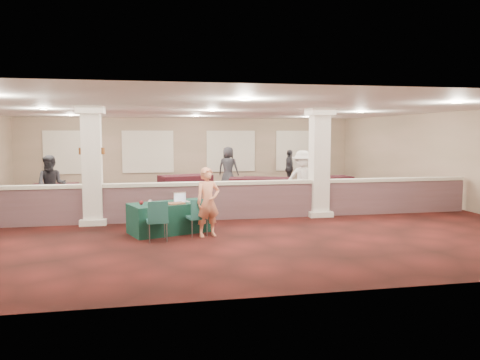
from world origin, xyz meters
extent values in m
plane|color=#401210|center=(0.00, 0.00, 0.00)|extent=(16.00, 16.00, 0.00)
cube|color=#817359|center=(0.00, 8.00, 1.60)|extent=(16.00, 0.04, 3.20)
cube|color=#817359|center=(0.00, -8.00, 1.60)|extent=(16.00, 0.04, 3.20)
cube|color=#817359|center=(8.00, 0.00, 1.60)|extent=(0.04, 16.00, 3.20)
cube|color=silver|center=(0.00, 0.00, 3.20)|extent=(16.00, 16.00, 0.02)
cube|color=brown|center=(0.00, -1.50, 0.50)|extent=(15.60, 0.20, 1.00)
cube|color=beige|center=(0.00, -1.50, 1.05)|extent=(15.60, 0.28, 0.10)
cube|color=silver|center=(-3.50, -1.50, 1.60)|extent=(0.50, 0.50, 3.20)
cube|color=silver|center=(-3.50, -1.50, 0.08)|extent=(0.70, 0.70, 0.16)
cube|color=silver|center=(-3.50, -1.50, 3.10)|extent=(0.72, 0.72, 0.20)
cube|color=silver|center=(3.00, -1.50, 1.60)|extent=(0.50, 0.50, 3.20)
cube|color=silver|center=(3.00, -1.50, 0.08)|extent=(0.70, 0.70, 0.16)
cube|color=silver|center=(3.00, -1.50, 3.10)|extent=(0.72, 0.72, 0.20)
cylinder|color=brown|center=(-3.78, -1.50, 2.00)|extent=(0.12, 0.12, 0.18)
cylinder|color=white|center=(-3.78, -1.50, 2.00)|extent=(0.09, 0.09, 0.10)
cylinder|color=brown|center=(-3.22, -1.50, 2.00)|extent=(0.12, 0.12, 0.18)
cylinder|color=white|center=(-3.22, -1.50, 2.00)|extent=(0.09, 0.09, 0.10)
cube|color=#0D3228|center=(-1.50, -3.00, 0.37)|extent=(2.16, 1.58, 0.75)
cube|color=#1D5155|center=(-0.87, -3.50, 0.45)|extent=(0.55, 0.55, 0.06)
cube|color=#1D5155|center=(-0.82, -3.70, 0.70)|extent=(0.44, 0.15, 0.44)
cylinder|color=slate|center=(-1.01, -3.73, 0.21)|extent=(0.03, 0.03, 0.42)
cylinder|color=slate|center=(-0.64, -3.64, 0.21)|extent=(0.03, 0.03, 0.42)
cylinder|color=slate|center=(-1.10, -3.36, 0.21)|extent=(0.03, 0.03, 0.42)
cylinder|color=slate|center=(-0.73, -3.27, 0.21)|extent=(0.03, 0.03, 0.42)
cube|color=#1D5155|center=(-1.83, -3.88, 0.47)|extent=(0.52, 0.52, 0.06)
cube|color=#1D5155|center=(-1.81, -4.10, 0.72)|extent=(0.46, 0.10, 0.46)
cylinder|color=slate|center=(-2.01, -4.09, 0.22)|extent=(0.03, 0.03, 0.43)
cylinder|color=slate|center=(-1.62, -4.06, 0.22)|extent=(0.03, 0.03, 0.43)
cylinder|color=slate|center=(-2.05, -3.70, 0.22)|extent=(0.03, 0.03, 0.43)
cylinder|color=slate|center=(-1.66, -3.67, 0.22)|extent=(0.03, 0.03, 0.43)
imported|color=#F08E68|center=(-0.62, -3.64, 0.83)|extent=(0.69, 0.55, 1.67)
cube|color=black|center=(-4.70, 0.30, 0.35)|extent=(1.90, 1.26, 0.71)
cube|color=black|center=(2.00, 3.00, 0.37)|extent=(2.00, 1.31, 0.74)
cube|color=black|center=(2.50, 3.00, 0.37)|extent=(2.06, 1.54, 0.75)
cube|color=black|center=(-5.34, 3.20, 0.32)|extent=(1.62, 0.85, 0.64)
cube|color=black|center=(-0.56, 3.90, 0.41)|extent=(2.21, 1.53, 0.82)
cube|color=black|center=(5.24, 3.20, 0.36)|extent=(1.86, 1.04, 0.73)
imported|color=black|center=(-4.89, 0.20, 0.91)|extent=(0.89, 0.51, 1.82)
imported|color=white|center=(3.00, 0.00, 0.96)|extent=(1.34, 0.99, 1.91)
imported|color=black|center=(4.40, 6.00, 0.86)|extent=(0.90, 1.12, 1.72)
imported|color=black|center=(1.50, 5.81, 0.94)|extent=(1.06, 0.87, 1.88)
cube|color=silver|center=(-1.19, -2.94, 0.76)|extent=(0.40, 0.34, 0.02)
cube|color=silver|center=(-1.23, -2.83, 0.88)|extent=(0.32, 0.13, 0.23)
cube|color=silver|center=(-1.23, -2.84, 0.86)|extent=(0.29, 0.11, 0.19)
cube|color=#B2571C|center=(-1.36, -3.22, 0.76)|extent=(0.49, 0.43, 0.03)
sphere|color=beige|center=(-1.99, -3.29, 0.80)|extent=(0.11, 0.11, 0.11)
sphere|color=maroon|center=(-2.19, -3.20, 0.80)|extent=(0.10, 0.10, 0.10)
sphere|color=#4C4C51|center=(-1.98, -3.04, 0.80)|extent=(0.11, 0.11, 0.11)
cube|color=red|center=(-0.78, -3.04, 0.75)|extent=(0.13, 0.07, 0.01)
camera|label=1|loc=(-2.02, -14.69, 2.48)|focal=35.00mm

